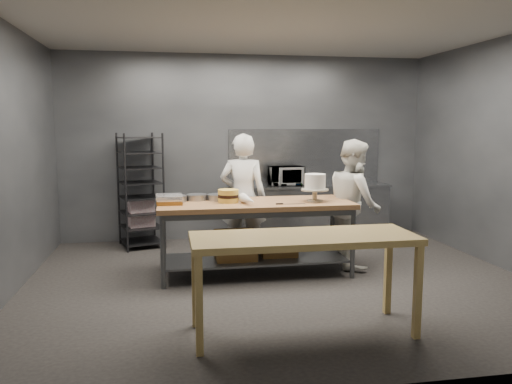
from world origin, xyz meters
The scene contains 16 objects.
ground centered at (0.00, 0.00, 0.00)m, with size 6.00×6.00×0.00m, color black.
back_wall centered at (0.00, 2.50, 1.50)m, with size 6.00×0.04×3.00m, color #4C4F54.
work_table centered at (-0.24, 0.37, 0.57)m, with size 2.40×0.90×0.92m.
near_counter centered at (-0.12, -1.48, 0.81)m, with size 2.00×0.70×0.90m.
back_counter centered at (1.00, 2.18, 0.45)m, with size 2.60×0.60×0.90m.
splashback_panel centered at (1.00, 2.48, 1.35)m, with size 2.60×0.02×0.90m, color slate.
speed_rack centered at (-1.71, 2.10, 0.86)m, with size 0.75×0.79×1.75m.
chef_behind centered at (-0.28, 1.04, 0.88)m, with size 0.64×0.42×1.76m, color white.
chef_right centered at (1.13, 0.53, 0.84)m, with size 0.82×0.64×1.69m, color white.
microwave centered at (0.59, 2.18, 1.05)m, with size 0.54×0.37×0.30m, color black.
frosted_cake_stand centered at (0.51, 0.27, 1.14)m, with size 0.34×0.34×0.35m.
layer_cake centered at (-0.57, 0.38, 1.00)m, with size 0.26×0.26×0.16m.
cake_pans centered at (-0.95, 0.60, 0.96)m, with size 0.81×0.35×0.07m.
piping_bag centered at (-0.35, 0.15, 0.98)m, with size 0.12×0.12×0.38m, color white.
offset_spatula centered at (0.11, 0.11, 0.93)m, with size 0.36×0.02×0.02m.
pastry_clamshells centered at (-1.28, 0.39, 0.98)m, with size 0.32×0.34×0.11m.
Camera 1 is at (-1.29, -5.66, 1.87)m, focal length 35.00 mm.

